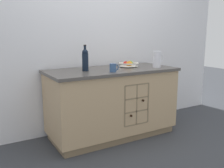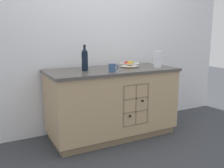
# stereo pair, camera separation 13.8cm
# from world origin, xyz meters

# --- Properties ---
(ground_plane) EXTENTS (14.00, 14.00, 0.00)m
(ground_plane) POSITION_xyz_m (0.00, 0.00, 0.00)
(ground_plane) COLOR #383A3F
(back_wall) EXTENTS (4.40, 0.06, 2.55)m
(back_wall) POSITION_xyz_m (0.00, 0.42, 1.27)
(back_wall) COLOR white
(back_wall) RESTS_ON ground_plane
(kitchen_island) EXTENTS (1.66, 0.74, 0.88)m
(kitchen_island) POSITION_xyz_m (0.00, -0.00, 0.45)
(kitchen_island) COLOR #8B7354
(kitchen_island) RESTS_ON ground_plane
(fruit_bowl) EXTENTS (0.27, 0.27, 0.09)m
(fruit_bowl) POSITION_xyz_m (0.30, 0.07, 0.92)
(fruit_bowl) COLOR silver
(fruit_bowl) RESTS_ON kitchen_island
(white_pitcher) EXTENTS (0.17, 0.11, 0.22)m
(white_pitcher) POSITION_xyz_m (0.59, -0.17, 1.00)
(white_pitcher) COLOR white
(white_pitcher) RESTS_ON kitchen_island
(ceramic_mug) EXTENTS (0.12, 0.08, 0.10)m
(ceramic_mug) POSITION_xyz_m (-0.11, -0.23, 0.93)
(ceramic_mug) COLOR #385684
(ceramic_mug) RESTS_ON kitchen_island
(standing_wine_bottle) EXTENTS (0.08, 0.08, 0.31)m
(standing_wine_bottle) POSITION_xyz_m (-0.36, 0.02, 1.02)
(standing_wine_bottle) COLOR black
(standing_wine_bottle) RESTS_ON kitchen_island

